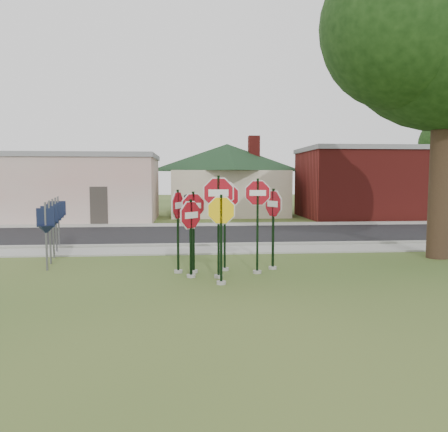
{
  "coord_description": "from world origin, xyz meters",
  "views": [
    {
      "loc": [
        -0.86,
        -10.44,
        2.7
      ],
      "look_at": [
        0.15,
        2.0,
        1.61
      ],
      "focal_mm": 35.0,
      "sensor_mm": 36.0,
      "label": 1
    }
  ],
  "objects": [
    {
      "name": "ground",
      "position": [
        0.0,
        0.0,
        0.0
      ],
      "size": [
        120.0,
        120.0,
        0.0
      ],
      "primitive_type": "plane",
      "color": "#304D1C",
      "rests_on": "ground"
    },
    {
      "name": "sidewalk_near",
      "position": [
        0.0,
        5.5,
        0.03
      ],
      "size": [
        60.0,
        1.6,
        0.06
      ],
      "primitive_type": "cube",
      "color": "gray",
      "rests_on": "ground"
    },
    {
      "name": "road",
      "position": [
        0.0,
        10.0,
        0.02
      ],
      "size": [
        60.0,
        7.0,
        0.04
      ],
      "primitive_type": "cube",
      "color": "black",
      "rests_on": "ground"
    },
    {
      "name": "sidewalk_far",
      "position": [
        0.0,
        14.3,
        0.03
      ],
      "size": [
        60.0,
        1.6,
        0.06
      ],
      "primitive_type": "cube",
      "color": "gray",
      "rests_on": "ground"
    },
    {
      "name": "curb",
      "position": [
        0.0,
        6.5,
        0.07
      ],
      "size": [
        60.0,
        0.2,
        0.14
      ],
      "primitive_type": "cube",
      "color": "gray",
      "rests_on": "ground"
    },
    {
      "name": "stop_sign_center",
      "position": [
        -0.07,
        1.16,
        1.84
      ],
      "size": [
        1.15,
        0.24,
        2.88
      ],
      "color": "gray",
      "rests_on": "ground"
    },
    {
      "name": "stop_sign_yellow",
      "position": [
        -0.05,
        0.43,
        1.42
      ],
      "size": [
        0.96,
        0.24,
        2.37
      ],
      "color": "gray",
      "rests_on": "ground"
    },
    {
      "name": "stop_sign_left",
      "position": [
        -0.81,
        1.26,
        1.35
      ],
      "size": [
        0.75,
        0.77,
        2.23
      ],
      "color": "gray",
      "rests_on": "ground"
    },
    {
      "name": "stop_sign_right",
      "position": [
        1.06,
        1.62,
        1.72
      ],
      "size": [
        0.99,
        0.24,
        2.78
      ],
      "color": "gray",
      "rests_on": "ground"
    },
    {
      "name": "stop_sign_back_right",
      "position": [
        0.17,
        2.07,
        1.75
      ],
      "size": [
        1.15,
        0.26,
        2.76
      ],
      "color": "gray",
      "rests_on": "ground"
    },
    {
      "name": "stop_sign_back_left",
      "position": [
        -0.74,
        1.84,
        1.46
      ],
      "size": [
        0.9,
        0.44,
        2.41
      ],
      "color": "gray",
      "rests_on": "ground"
    },
    {
      "name": "stop_sign_far_right",
      "position": [
        1.61,
        2.15,
        1.55
      ],
      "size": [
        0.45,
        1.03,
        2.5
      ],
      "color": "gray",
      "rests_on": "ground"
    },
    {
      "name": "stop_sign_far_left",
      "position": [
        -1.17,
        1.87,
        1.53
      ],
      "size": [
        0.4,
        1.04,
        2.48
      ],
      "color": "gray",
      "rests_on": "ground"
    },
    {
      "name": "route_sign_row",
      "position": [
        -5.4,
        4.5,
        1.22
      ],
      "size": [
        1.43,
        4.63,
        2.0
      ],
      "color": "#59595E",
      "rests_on": "ground"
    },
    {
      "name": "building_stucco",
      "position": [
        -9.0,
        18.0,
        2.15
      ],
      "size": [
        12.2,
        6.2,
        4.2
      ],
      "color": "beige",
      "rests_on": "ground"
    },
    {
      "name": "building_house",
      "position": [
        2.0,
        22.0,
        3.65
      ],
      "size": [
        11.6,
        11.6,
        6.2
      ],
      "color": "beige",
      "rests_on": "ground"
    },
    {
      "name": "building_brick",
      "position": [
        12.0,
        18.5,
        2.4
      ],
      "size": [
        10.2,
        6.2,
        4.75
      ],
      "color": "maroon",
      "rests_on": "ground"
    },
    {
      "name": "oak_tree",
      "position": [
        7.5,
        3.5,
        7.74
      ],
      "size": [
        10.64,
        10.04,
        11.27
      ],
      "color": "black",
      "rests_on": "ground"
    },
    {
      "name": "pedestrian",
      "position": [
        -1.0,
        14.53,
        0.91
      ],
      "size": [
        0.68,
        0.5,
        1.7
      ],
      "primitive_type": "imported",
      "rotation": [
        0.0,
        0.0,
        2.99
      ],
      "color": "black",
      "rests_on": "sidewalk_far"
    }
  ]
}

